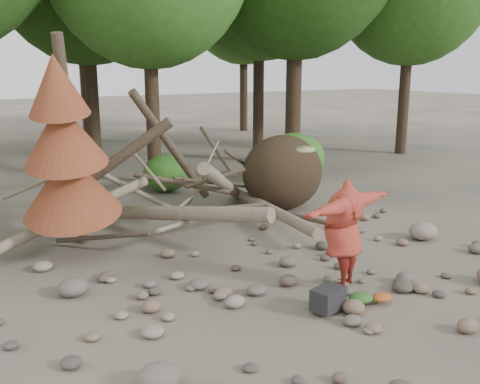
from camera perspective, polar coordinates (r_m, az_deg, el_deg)
ground at (r=9.55m, az=6.76°, el=-9.71°), size 120.00×120.00×0.00m
deadfall_pile at (r=13.70m, az=2.73°, el=1.63°), size 8.55×5.24×3.30m
dead_conifer at (r=10.66m, az=-18.07°, el=3.97°), size 2.06×2.16×4.35m
bush_mid at (r=16.29m, az=-7.88°, el=1.99°), size 1.40×1.40×1.12m
bush_right at (r=17.64m, az=5.80°, el=3.71°), size 2.00×2.00×1.60m
frisbee_thrower at (r=9.15m, az=11.00°, el=-4.26°), size 2.33×1.07×2.45m
backpack at (r=8.52m, az=9.36°, el=-11.51°), size 0.58×0.46×0.34m
cloth_green at (r=8.90m, az=12.76°, el=-11.23°), size 0.41×0.34×0.15m
cloth_orange at (r=9.03m, az=14.88°, el=-11.09°), size 0.34×0.28×0.12m
boulder_front_left at (r=6.71m, az=-8.66°, el=-18.90°), size 0.53×0.48×0.32m
boulder_mid_right at (r=12.41m, az=18.94°, el=-3.95°), size 0.64×0.58×0.39m
boulder_mid_left at (r=9.40m, az=-17.40°, el=-9.67°), size 0.50×0.45×0.30m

